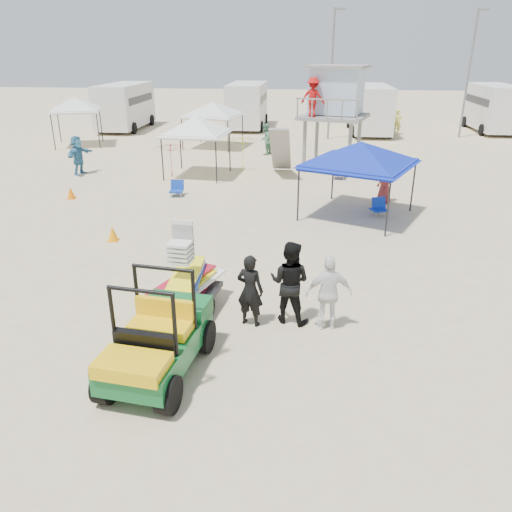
# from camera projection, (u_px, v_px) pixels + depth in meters

# --- Properties ---
(ground) EXTENTS (140.00, 140.00, 0.00)m
(ground) POSITION_uv_depth(u_px,v_px,m) (213.00, 382.00, 9.22)
(ground) COLOR beige
(ground) RESTS_ON ground
(utility_cart) EXTENTS (1.63, 2.76, 1.98)m
(utility_cart) POSITION_uv_depth(u_px,v_px,m) (155.00, 332.00, 9.08)
(utility_cart) COLOR #0E5926
(utility_cart) RESTS_ON ground
(surf_trailer) EXTENTS (1.44, 2.33, 1.98)m
(surf_trailer) POSITION_uv_depth(u_px,v_px,m) (185.00, 282.00, 11.27)
(surf_trailer) COLOR black
(surf_trailer) RESTS_ON ground
(man_left) EXTENTS (0.69, 0.55, 1.66)m
(man_left) POSITION_uv_depth(u_px,v_px,m) (250.00, 290.00, 10.84)
(man_left) COLOR black
(man_left) RESTS_ON ground
(man_mid) EXTENTS (1.09, 0.96, 1.90)m
(man_mid) POSITION_uv_depth(u_px,v_px,m) (290.00, 282.00, 10.95)
(man_mid) COLOR black
(man_mid) RESTS_ON ground
(man_right) EXTENTS (1.05, 0.56, 1.70)m
(man_right) POSITION_uv_depth(u_px,v_px,m) (329.00, 293.00, 10.68)
(man_right) COLOR white
(man_right) RESTS_ON ground
(lifeguard_tower) EXTENTS (3.75, 3.75, 4.83)m
(lifeguard_tower) POSITION_uv_depth(u_px,v_px,m) (333.00, 95.00, 24.06)
(lifeguard_tower) COLOR gray
(lifeguard_tower) RESTS_ON ground
(canopy_blue) EXTENTS (4.43, 4.43, 3.10)m
(canopy_blue) POSITION_uv_depth(u_px,v_px,m) (361.00, 146.00, 17.35)
(canopy_blue) COLOR black
(canopy_blue) RESTS_ON ground
(canopy_white_a) EXTENTS (2.95, 2.95, 3.20)m
(canopy_white_a) POSITION_uv_depth(u_px,v_px,m) (196.00, 119.00, 23.05)
(canopy_white_a) COLOR black
(canopy_white_a) RESTS_ON ground
(canopy_white_b) EXTENTS (3.48, 3.48, 3.34)m
(canopy_white_b) POSITION_uv_depth(u_px,v_px,m) (74.00, 99.00, 30.45)
(canopy_white_b) COLOR black
(canopy_white_b) RESTS_ON ground
(canopy_white_c) EXTENTS (3.52, 3.52, 3.11)m
(canopy_white_c) POSITION_uv_depth(u_px,v_px,m) (212.00, 104.00, 29.96)
(canopy_white_c) COLOR black
(canopy_white_c) RESTS_ON ground
(umbrella_a) EXTENTS (2.28, 2.30, 1.60)m
(umbrella_a) POSITION_uv_depth(u_px,v_px,m) (171.00, 160.00, 23.50)
(umbrella_a) COLOR #B5131A
(umbrella_a) RESTS_ON ground
(umbrella_b) EXTENTS (2.57, 2.58, 1.74)m
(umbrella_b) POSITION_uv_depth(u_px,v_px,m) (243.00, 154.00, 24.64)
(umbrella_b) COLOR #D1C912
(umbrella_b) RESTS_ON ground
(cone_near) EXTENTS (0.34, 0.34, 0.50)m
(cone_near) POSITION_uv_depth(u_px,v_px,m) (113.00, 233.00, 15.86)
(cone_near) COLOR #FF9708
(cone_near) RESTS_ON ground
(cone_far) EXTENTS (0.34, 0.34, 0.50)m
(cone_far) POSITION_uv_depth(u_px,v_px,m) (71.00, 193.00, 20.31)
(cone_far) COLOR orange
(cone_far) RESTS_ON ground
(beach_chair_a) EXTENTS (0.59, 0.63, 0.64)m
(beach_chair_a) POSITION_uv_depth(u_px,v_px,m) (177.00, 188.00, 20.71)
(beach_chair_a) COLOR #0F36A3
(beach_chair_a) RESTS_ON ground
(beach_chair_b) EXTENTS (0.70, 0.77, 0.64)m
(beach_chair_b) POSITION_uv_depth(u_px,v_px,m) (379.00, 206.00, 18.33)
(beach_chair_b) COLOR #1033AF
(beach_chair_b) RESTS_ON ground
(beach_chair_c) EXTENTS (0.60, 0.65, 0.64)m
(beach_chair_c) POSITION_uv_depth(u_px,v_px,m) (339.00, 172.00, 23.41)
(beach_chair_c) COLOR #130FA8
(beach_chair_c) RESTS_ON ground
(rv_far_left) EXTENTS (2.64, 6.80, 3.25)m
(rv_far_left) POSITION_uv_depth(u_px,v_px,m) (125.00, 104.00, 37.15)
(rv_far_left) COLOR silver
(rv_far_left) RESTS_ON ground
(rv_mid_left) EXTENTS (2.65, 6.50, 3.25)m
(rv_mid_left) POSITION_uv_depth(u_px,v_px,m) (247.00, 103.00, 37.70)
(rv_mid_left) COLOR silver
(rv_mid_left) RESTS_ON ground
(rv_mid_right) EXTENTS (2.64, 7.00, 3.25)m
(rv_mid_right) POSITION_uv_depth(u_px,v_px,m) (370.00, 107.00, 35.51)
(rv_mid_right) COLOR silver
(rv_mid_right) RESTS_ON ground
(rv_far_right) EXTENTS (2.64, 6.60, 3.25)m
(rv_far_right) POSITION_uv_depth(u_px,v_px,m) (494.00, 106.00, 36.06)
(rv_far_right) COLOR silver
(rv_far_right) RESTS_ON ground
(light_pole_left) EXTENTS (0.14, 0.14, 8.00)m
(light_pole_left) POSITION_uv_depth(u_px,v_px,m) (331.00, 76.00, 32.18)
(light_pole_left) COLOR slate
(light_pole_left) RESTS_ON ground
(light_pole_right) EXTENTS (0.14, 0.14, 8.00)m
(light_pole_right) POSITION_uv_depth(u_px,v_px,m) (468.00, 76.00, 32.74)
(light_pole_right) COLOR slate
(light_pole_right) RESTS_ON ground
(distant_beachgoers) EXTENTS (18.10, 17.98, 1.86)m
(distant_beachgoers) POSITION_uv_depth(u_px,v_px,m) (226.00, 150.00, 25.43)
(distant_beachgoers) COLOR #DDD352
(distant_beachgoers) RESTS_ON ground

